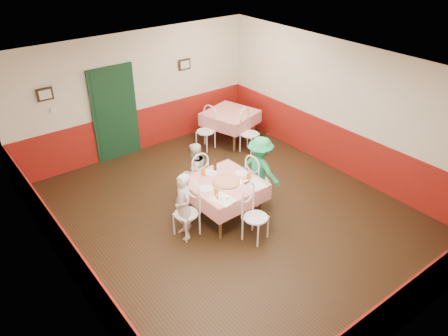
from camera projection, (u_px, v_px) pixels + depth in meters
floor at (231, 215)px, 8.27m from camera, size 7.00×7.00×0.00m
ceiling at (232, 71)px, 6.86m from camera, size 7.00×7.00×0.00m
back_wall at (137, 93)px, 9.97m from camera, size 6.00×0.10×2.80m
front_wall at (414, 259)px, 5.16m from camera, size 6.00×0.10×2.80m
left_wall at (60, 212)px, 5.99m from camera, size 0.10×7.00×2.80m
right_wall at (343, 110)px, 9.14m from camera, size 0.10×7.00×2.80m
wainscot_back at (141, 129)px, 10.41m from camera, size 6.00×0.03×1.00m
wainscot_front at (398, 311)px, 5.62m from camera, size 6.00×0.03×1.00m
wainscot_left at (72, 261)px, 6.44m from camera, size 0.03×7.00×1.00m
wainscot_right at (337, 148)px, 9.59m from camera, size 0.03×7.00×1.00m
door at (115, 115)px, 9.79m from camera, size 0.96×0.06×2.10m
picture_left at (45, 94)px, 8.66m from camera, size 0.32×0.03×0.26m
picture_right at (185, 64)px, 10.39m from camera, size 0.32×0.03×0.26m
thermostat at (53, 110)px, 8.88m from camera, size 0.10×0.03×0.10m
main_table at (224, 200)px, 8.06m from camera, size 1.26×1.26×0.77m
second_table at (230, 126)px, 10.86m from camera, size 1.39×1.39×0.77m
chair_left at (186, 214)px, 7.55m from camera, size 0.48×0.48×0.90m
chair_right at (258, 181)px, 8.49m from camera, size 0.47×0.47×0.90m
chair_far at (197, 178)px, 8.59m from camera, size 0.46×0.46×0.90m
chair_near at (256, 218)px, 7.46m from camera, size 0.52×0.52×0.90m
chair_second_a at (206, 131)px, 10.43m from camera, size 0.52×0.52×0.90m
chair_second_b at (250, 134)px, 10.31m from camera, size 0.52×0.52×0.90m
pizza at (227, 181)px, 7.85m from camera, size 0.52×0.52×0.03m
plate_left at (206, 189)px, 7.66m from camera, size 0.26×0.26×0.01m
plate_right at (241, 173)px, 8.12m from camera, size 0.26×0.26×0.01m
plate_far at (211, 173)px, 8.13m from camera, size 0.26×0.26×0.01m
glass_a at (217, 192)px, 7.45m from camera, size 0.08×0.08×0.14m
glass_b at (249, 176)px, 7.91m from camera, size 0.07×0.07×0.13m
glass_c at (203, 172)px, 8.03m from camera, size 0.09×0.09×0.15m
beer_bottle at (215, 165)px, 8.16m from camera, size 0.07×0.07×0.24m
shaker_a at (221, 199)px, 7.32m from camera, size 0.04×0.04×0.09m
shaker_b at (227, 198)px, 7.33m from camera, size 0.04×0.04×0.09m
shaker_c at (218, 197)px, 7.37m from camera, size 0.04×0.04×0.09m
menu_left at (223, 199)px, 7.38m from camera, size 0.37×0.45×0.00m
menu_right at (255, 184)px, 7.81m from camera, size 0.36×0.45×0.00m
wallet at (248, 183)px, 7.81m from camera, size 0.11×0.09×0.02m
diner_left at (183, 207)px, 7.44m from camera, size 0.36×0.49×1.24m
diner_far at (195, 171)px, 8.56m from camera, size 0.62×0.51×1.17m
diner_right at (260, 170)px, 8.40m from camera, size 0.69×0.97×1.36m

